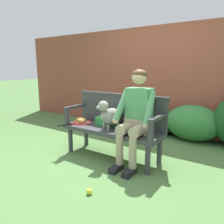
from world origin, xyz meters
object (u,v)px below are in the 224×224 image
dog_on_bench (109,115)px  sports_bag (106,121)px  tennis_racket (81,123)px  baseball_glove (81,120)px  garden_bench (112,132)px  person_seated (136,114)px  tennis_ball (89,191)px

dog_on_bench → sports_bag: (-0.14, 0.12, -0.14)m
tennis_racket → baseball_glove: 0.04m
garden_bench → baseball_glove: bearing=-178.5°
person_seated → sports_bag: 0.62m
person_seated → tennis_racket: 1.03m
tennis_racket → sports_bag: size_ratio=2.07×
person_seated → baseball_glove: (-1.01, -0.00, -0.23)m
dog_on_bench → sports_bag: size_ratio=1.53×
baseball_glove → tennis_racket: bearing=-37.2°
dog_on_bench → tennis_racket: (-0.57, 0.00, -0.20)m
sports_bag → baseball_glove: bearing=-168.2°
dog_on_bench → person_seated: bearing=3.5°
garden_bench → tennis_racket: (-0.59, -0.04, 0.07)m
garden_bench → tennis_ball: size_ratio=23.17×
dog_on_bench → sports_bag: 0.23m
garden_bench → baseball_glove: 0.61m
person_seated → tennis_ball: 1.18m
garden_bench → sports_bag: (-0.17, 0.08, 0.13)m
sports_bag → tennis_racket: bearing=-165.0°
garden_bench → sports_bag: 0.22m
sports_bag → tennis_ball: (0.53, -1.04, -0.49)m
baseball_glove → tennis_ball: 1.44m
garden_bench → dog_on_bench: (-0.02, -0.04, 0.28)m
sports_bag → tennis_ball: size_ratio=4.24×
person_seated → sports_bag: bearing=171.3°
dog_on_bench → baseball_glove: 0.60m
garden_bench → sports_bag: sports_bag is taller
baseball_glove → sports_bag: size_ratio=0.79×
dog_on_bench → sports_bag: bearing=141.5°
person_seated → garden_bench: bearing=178.1°
garden_bench → tennis_racket: size_ratio=2.64×
garden_bench → person_seated: (0.41, -0.01, 0.33)m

